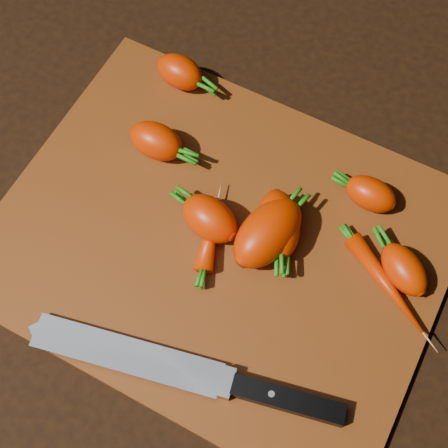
% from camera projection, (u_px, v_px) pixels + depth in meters
% --- Properties ---
extents(ground, '(2.00, 2.00, 0.01)m').
position_uv_depth(ground, '(220.00, 243.00, 0.73)').
color(ground, black).
extents(cutting_board, '(0.50, 0.40, 0.01)m').
position_uv_depth(cutting_board, '(220.00, 240.00, 0.72)').
color(cutting_board, '#873C10').
rests_on(cutting_board, ground).
extents(carrot_0, '(0.07, 0.04, 0.04)m').
position_uv_depth(carrot_0, '(156.00, 141.00, 0.74)').
color(carrot_0, '#E92F00').
rests_on(carrot_0, cutting_board).
extents(carrot_1, '(0.08, 0.06, 0.05)m').
position_uv_depth(carrot_1, '(210.00, 219.00, 0.70)').
color(carrot_1, '#E92F00').
rests_on(carrot_1, cutting_board).
extents(carrot_2, '(0.08, 0.10, 0.05)m').
position_uv_depth(carrot_2, '(278.00, 224.00, 0.69)').
color(carrot_2, '#E92F00').
rests_on(carrot_2, cutting_board).
extents(carrot_3, '(0.08, 0.11, 0.06)m').
position_uv_depth(carrot_3, '(268.00, 233.00, 0.68)').
color(carrot_3, '#E92F00').
rests_on(carrot_3, cutting_board).
extents(carrot_4, '(0.06, 0.04, 0.04)m').
position_uv_depth(carrot_4, '(371.00, 194.00, 0.71)').
color(carrot_4, '#E92F00').
rests_on(carrot_4, cutting_board).
extents(carrot_5, '(0.07, 0.05, 0.04)m').
position_uv_depth(carrot_5, '(180.00, 72.00, 0.78)').
color(carrot_5, '#E92F00').
rests_on(carrot_5, cutting_board).
extents(carrot_6, '(0.08, 0.07, 0.04)m').
position_uv_depth(carrot_6, '(404.00, 270.00, 0.67)').
color(carrot_6, '#E92F00').
rests_on(carrot_6, cutting_board).
extents(carrot_7, '(0.12, 0.08, 0.02)m').
position_uv_depth(carrot_7, '(386.00, 284.00, 0.68)').
color(carrot_7, '#E92F00').
rests_on(carrot_7, cutting_board).
extents(carrot_8, '(0.05, 0.09, 0.02)m').
position_uv_depth(carrot_8, '(211.00, 235.00, 0.70)').
color(carrot_8, '#E92F00').
rests_on(carrot_8, cutting_board).
extents(knife, '(0.33, 0.10, 0.02)m').
position_uv_depth(knife, '(145.00, 360.00, 0.64)').
color(knife, gray).
rests_on(knife, cutting_board).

